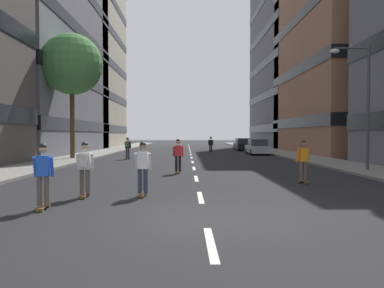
% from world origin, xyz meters
% --- Properties ---
extents(ground_plane, '(174.48, 174.48, 0.00)m').
position_xyz_m(ground_plane, '(0.00, 29.08, 0.00)').
color(ground_plane, black).
extents(sidewalk_left, '(3.33, 79.97, 0.14)m').
position_xyz_m(sidewalk_left, '(-9.49, 32.72, 0.07)').
color(sidewalk_left, gray).
rests_on(sidewalk_left, ground_plane).
extents(sidewalk_right, '(3.33, 79.97, 0.14)m').
position_xyz_m(sidewalk_right, '(9.49, 32.72, 0.07)').
color(sidewalk_right, gray).
rests_on(sidewalk_right, ground_plane).
extents(lane_markings, '(0.16, 67.20, 0.01)m').
position_xyz_m(lane_markings, '(0.00, 30.50, 0.00)').
color(lane_markings, silver).
rests_on(lane_markings, ground_plane).
extents(building_left_mid, '(13.05, 24.01, 28.76)m').
position_xyz_m(building_left_mid, '(-17.62, 30.45, 14.47)').
color(building_left_mid, slate).
rests_on(building_left_mid, ground_plane).
extents(building_left_far, '(13.05, 18.58, 32.87)m').
position_xyz_m(building_left_far, '(-17.62, 48.20, 16.52)').
color(building_left_far, '#B2A893').
rests_on(building_left_far, ground_plane).
extents(building_right_mid, '(13.05, 19.57, 21.71)m').
position_xyz_m(building_right_mid, '(17.62, 30.45, 10.95)').
color(building_right_mid, '#9E6B51').
rests_on(building_right_mid, ground_plane).
extents(building_right_far, '(13.05, 21.03, 28.87)m').
position_xyz_m(building_right_far, '(17.62, 48.20, 14.53)').
color(building_right_far, slate).
rests_on(building_right_far, ground_plane).
extents(parked_car_near, '(1.82, 4.40, 1.52)m').
position_xyz_m(parked_car_near, '(6.62, 27.83, 0.70)').
color(parked_car_near, '#B2B7BF').
rests_on(parked_car_near, ground_plane).
extents(parked_car_mid, '(1.82, 4.40, 1.52)m').
position_xyz_m(parked_car_mid, '(6.62, 37.39, 0.70)').
color(parked_car_mid, black).
rests_on(parked_car_mid, ground_plane).
extents(street_tree_near, '(4.80, 4.80, 9.81)m').
position_xyz_m(street_tree_near, '(-9.49, 20.67, 7.51)').
color(street_tree_near, '#4C3823').
rests_on(street_tree_near, sidewalk_left).
extents(streetlamp_right, '(2.13, 0.30, 6.50)m').
position_xyz_m(streetlamp_right, '(8.79, 10.64, 4.14)').
color(streetlamp_right, '#3F3F44').
rests_on(streetlamp_right, sidewalk_right).
extents(skater_0, '(0.57, 0.92, 1.78)m').
position_xyz_m(skater_0, '(-5.16, 20.84, 1.02)').
color(skater_0, brown).
rests_on(skater_0, ground_plane).
extents(skater_1, '(0.54, 0.91, 1.78)m').
position_xyz_m(skater_1, '(-1.87, 3.24, 0.98)').
color(skater_1, brown).
rests_on(skater_1, ground_plane).
extents(skater_2, '(0.55, 0.91, 1.78)m').
position_xyz_m(skater_2, '(4.36, 6.33, 0.98)').
color(skater_2, brown).
rests_on(skater_2, ground_plane).
extents(skater_3, '(0.54, 0.91, 1.78)m').
position_xyz_m(skater_3, '(-0.88, 10.25, 0.98)').
color(skater_3, brown).
rests_on(skater_3, ground_plane).
extents(skater_4, '(0.55, 0.92, 1.78)m').
position_xyz_m(skater_4, '(2.12, 29.94, 1.02)').
color(skater_4, brown).
rests_on(skater_4, ground_plane).
extents(skater_5, '(0.54, 0.91, 1.78)m').
position_xyz_m(skater_5, '(-3.70, 3.07, 1.02)').
color(skater_5, brown).
rests_on(skater_5, ground_plane).
extents(skater_6, '(0.55, 0.91, 1.78)m').
position_xyz_m(skater_6, '(-4.30, 1.19, 0.98)').
color(skater_6, brown).
rests_on(skater_6, ground_plane).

